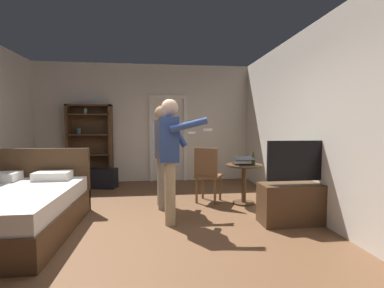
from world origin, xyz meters
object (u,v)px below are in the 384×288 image
at_px(side_table, 244,177).
at_px(bottle_on_table, 253,159).
at_px(tv_flatscreen, 299,199).
at_px(wooden_chair, 207,173).
at_px(bed, 4,211).
at_px(person_blue_shirt, 171,152).
at_px(laptop, 243,162).
at_px(suitcase_dark, 102,178).
at_px(bookshelf, 90,141).
at_px(person_striped_shirt, 162,148).

height_order(side_table, bottle_on_table, bottle_on_table).
height_order(tv_flatscreen, wooden_chair, tv_flatscreen).
height_order(bed, person_blue_shirt, person_blue_shirt).
distance_m(laptop, bottle_on_table, 0.18).
bearing_deg(suitcase_dark, bookshelf, 138.96).
distance_m(bookshelf, person_striped_shirt, 2.69).
distance_m(bed, person_blue_shirt, 2.25).
distance_m(bed, bookshelf, 3.15).
distance_m(wooden_chair, person_blue_shirt, 1.24).
bearing_deg(bottle_on_table, tv_flatscreen, -70.86).
height_order(bed, person_striped_shirt, person_striped_shirt).
bearing_deg(wooden_chair, person_blue_shirt, -126.86).
height_order(bed, tv_flatscreen, tv_flatscreen).
relative_size(side_table, wooden_chair, 0.71).
height_order(tv_flatscreen, laptop, tv_flatscreen).
bearing_deg(laptop, person_striped_shirt, 179.45).
relative_size(bed, person_striped_shirt, 1.19).
height_order(bottle_on_table, person_blue_shirt, person_blue_shirt).
bearing_deg(side_table, laptop, -125.65).
bearing_deg(tv_flatscreen, wooden_chair, 133.00).
relative_size(person_blue_shirt, person_striped_shirt, 1.03).
distance_m(bookshelf, wooden_chair, 3.17).
xyz_separation_m(person_blue_shirt, suitcase_dark, (-1.41, 2.37, -0.80)).
bearing_deg(side_table, bed, -164.33).
bearing_deg(bottle_on_table, wooden_chair, 163.94).
bearing_deg(bottle_on_table, laptop, 167.84).
relative_size(bed, bottle_on_table, 8.90).
distance_m(laptop, person_striped_shirt, 1.42).
bearing_deg(suitcase_dark, side_table, -17.51).
bearing_deg(side_table, bottle_on_table, -29.74).
bearing_deg(wooden_chair, side_table, -12.67).
bearing_deg(suitcase_dark, wooden_chair, -21.86).
bearing_deg(person_blue_shirt, side_table, 30.63).
xyz_separation_m(bottle_on_table, suitcase_dark, (-2.87, 1.67, -0.58)).
bearing_deg(person_striped_shirt, bookshelf, 128.31).
bearing_deg(wooden_chair, person_striped_shirt, -167.92).
height_order(laptop, bottle_on_table, bottle_on_table).
relative_size(bookshelf, laptop, 5.58).
bearing_deg(person_blue_shirt, tv_flatscreen, -8.20).
bearing_deg(laptop, wooden_chair, 162.84).
bearing_deg(bottle_on_table, side_table, 150.26).
height_order(side_table, suitcase_dark, side_table).
height_order(bed, side_table, bed).
relative_size(bottle_on_table, person_blue_shirt, 0.13).
relative_size(bed, tv_flatscreen, 1.73).
bearing_deg(laptop, side_table, 54.35).
bearing_deg(suitcase_dark, laptop, -18.47).
distance_m(side_table, bottle_on_table, 0.36).
bearing_deg(side_table, person_striped_shirt, -178.81).
height_order(side_table, person_blue_shirt, person_blue_shirt).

